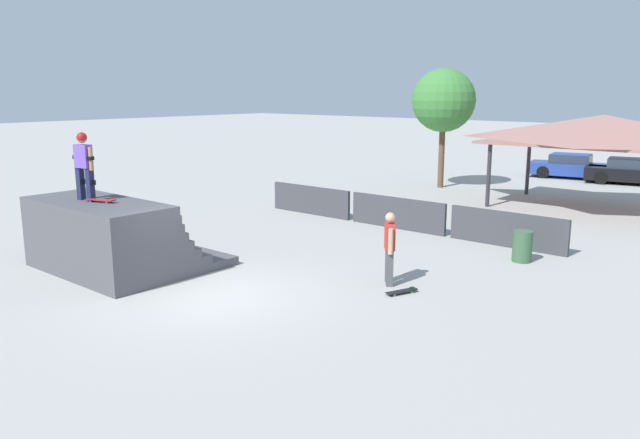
% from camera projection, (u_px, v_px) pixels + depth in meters
% --- Properties ---
extents(ground_plane, '(160.00, 160.00, 0.00)m').
position_uv_depth(ground_plane, '(211.00, 296.00, 14.09)').
color(ground_plane, '#A3A09B').
extents(quarter_pipe_ramp, '(4.30, 3.70, 1.84)m').
position_uv_depth(quarter_pipe_ramp, '(111.00, 239.00, 16.02)').
color(quarter_pipe_ramp, '#4C4C51').
rests_on(quarter_pipe_ramp, ground).
extents(skater_on_deck, '(0.74, 0.30, 1.71)m').
position_uv_depth(skater_on_deck, '(84.00, 161.00, 15.54)').
color(skater_on_deck, '#1E2347').
rests_on(skater_on_deck, quarter_pipe_ramp).
extents(skateboard_on_deck, '(0.83, 0.46, 0.09)m').
position_uv_depth(skateboard_on_deck, '(101.00, 200.00, 15.42)').
color(skateboard_on_deck, blue).
rests_on(skateboard_on_deck, quarter_pipe_ramp).
extents(bystander_walking, '(0.52, 0.62, 1.75)m').
position_uv_depth(bystander_walking, '(390.00, 245.00, 14.82)').
color(bystander_walking, '#4C4C51').
rests_on(bystander_walking, ground).
extents(skateboard_on_ground, '(0.47, 0.81, 0.09)m').
position_uv_depth(skateboard_on_ground, '(402.00, 291.00, 14.27)').
color(skateboard_on_ground, green).
rests_on(skateboard_on_ground, ground).
extents(barrier_fence, '(11.37, 0.12, 1.05)m').
position_uv_depth(barrier_fence, '(397.00, 213.00, 20.88)').
color(barrier_fence, '#3D3D42').
rests_on(barrier_fence, ground).
extents(pavilion_shelter, '(8.44, 4.63, 3.66)m').
position_uv_depth(pavilion_shelter, '(603.00, 131.00, 23.49)').
color(pavilion_shelter, '#2D2D33').
rests_on(pavilion_shelter, ground).
extents(tree_beside_pavilion, '(2.95, 2.95, 5.58)m').
position_uv_depth(tree_beside_pavilion, '(444.00, 101.00, 29.01)').
color(tree_beside_pavilion, brown).
rests_on(tree_beside_pavilion, ground).
extents(trash_bin, '(0.52, 0.52, 0.85)m').
position_uv_depth(trash_bin, '(522.00, 246.00, 16.87)').
color(trash_bin, '#385B3D').
rests_on(trash_bin, ground).
extents(parked_car_blue, '(4.53, 2.47, 1.27)m').
position_uv_depth(parked_car_blue, '(572.00, 167.00, 32.85)').
color(parked_car_blue, navy).
rests_on(parked_car_blue, ground).
extents(parked_car_black, '(4.40, 2.48, 1.27)m').
position_uv_depth(parked_car_black, '(630.00, 172.00, 30.75)').
color(parked_car_black, black).
rests_on(parked_car_black, ground).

